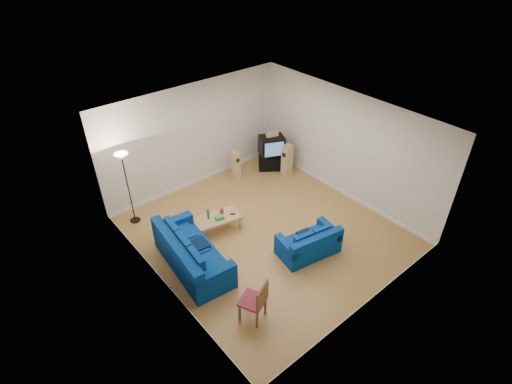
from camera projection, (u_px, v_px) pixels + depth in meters
room at (266, 184)px, 9.80m from camera, size 6.01×6.51×3.21m
sofa_three_seat at (191, 256)px, 9.45m from camera, size 1.26×2.47×0.92m
sofa_loveseat at (309, 245)px, 9.86m from camera, size 1.61×1.08×0.74m
coffee_table at (217, 219)px, 10.52m from camera, size 1.30×0.81×0.44m
bottle at (208, 214)px, 10.37m from camera, size 0.08×0.08×0.30m
tissue_box at (220, 218)px, 10.41m from camera, size 0.25×0.18×0.09m
red_canister at (222, 211)px, 10.61m from camera, size 0.15×0.15×0.15m
remote at (233, 214)px, 10.60m from camera, size 0.14×0.11×0.02m
tv_stand at (271, 162)px, 13.24m from camera, size 0.94×0.86×0.50m
av_receiver at (272, 153)px, 13.08m from camera, size 0.57×0.59×0.11m
television at (272, 145)px, 12.79m from camera, size 0.93×0.83×0.59m
centre_speaker at (272, 134)px, 12.64m from camera, size 0.41×0.26×0.13m
speaker_left at (236, 164)px, 12.69m from camera, size 0.24×0.30×0.92m
speaker_right at (287, 160)px, 12.79m from camera, size 0.34×0.27×1.05m
floor_lamp at (124, 166)px, 10.09m from camera, size 0.36×0.36×2.12m
dining_chair at (256, 300)px, 8.08m from camera, size 0.64×0.64×1.02m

